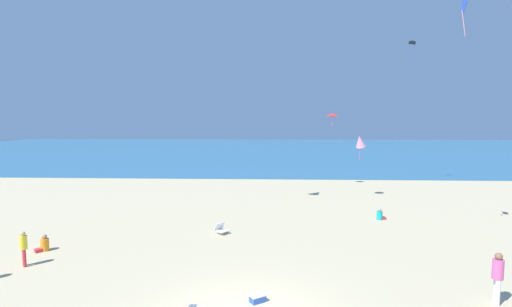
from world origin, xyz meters
The scene contains 13 objects.
ground_plane centered at (0.00, 10.00, 0.00)m, with size 120.00×120.00×0.00m, color #C6B58C.
ocean_water centered at (0.00, 54.86, 0.03)m, with size 120.00×60.00×0.05m, color teal.
beach_chair_near_camera centered at (-1.64, 0.07, 0.24)m, with size 0.65×0.60×0.52m.
beach_chair_mid_beach centered at (-1.81, 8.07, 0.25)m, with size 0.81×0.81×0.54m.
cooler_box centered at (0.27, 0.94, 0.12)m, with size 0.57×0.52×0.24m.
person_0 centered at (-8.98, 3.52, 0.81)m, with size 0.39×0.39×1.40m.
person_1 centered at (-9.23, 5.25, 0.27)m, with size 0.63×0.63×0.73m.
person_3 centered at (6.85, 11.06, 0.25)m, with size 0.60×0.44×0.68m.
person_4 centered at (7.74, 1.11, 0.96)m, with size 0.39×0.39×1.66m.
kite_black centered at (12.16, 22.06, 11.87)m, with size 0.71×0.80×1.22m.
kite_blue centered at (9.21, 7.30, 10.78)m, with size 0.22×0.81×1.85m.
kite_red centered at (5.57, 21.00, 5.95)m, with size 0.90×0.80×1.15m.
kite_pink centered at (6.92, 16.88, 4.08)m, with size 1.09×1.15×1.84m.
Camera 1 is at (0.71, -10.90, 5.89)m, focal length 27.40 mm.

